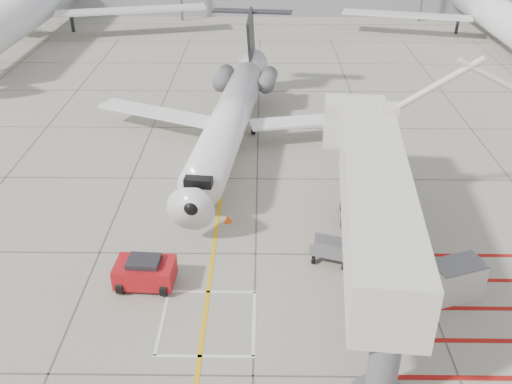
# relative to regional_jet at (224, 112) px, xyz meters

# --- Properties ---
(ground_plane) EXTENTS (260.00, 260.00, 0.00)m
(ground_plane) POSITION_rel_regional_jet_xyz_m (2.17, -14.46, -3.54)
(ground_plane) COLOR gray
(ground_plane) RESTS_ON ground
(regional_jet) EXTENTS (24.40, 29.30, 7.08)m
(regional_jet) POSITION_rel_regional_jet_xyz_m (0.00, 0.00, 0.00)
(regional_jet) COLOR white
(regional_jet) RESTS_ON ground_plane
(jet_bridge) EXTENTS (10.80, 19.81, 7.61)m
(jet_bridge) POSITION_rel_regional_jet_xyz_m (7.44, -13.14, 0.27)
(jet_bridge) COLOR silver
(jet_bridge) RESTS_ON ground_plane
(pushback_tug) EXTENTS (2.82, 1.86, 1.59)m
(pushback_tug) POSITION_rel_regional_jet_xyz_m (-2.96, -12.98, -2.75)
(pushback_tug) COLOR #AC1017
(pushback_tug) RESTS_ON ground_plane
(baggage_cart) EXTENTS (2.19, 1.74, 1.21)m
(baggage_cart) POSITION_rel_regional_jet_xyz_m (5.91, -11.00, -2.94)
(baggage_cart) COLOR #58585D
(baggage_cart) RESTS_ON ground_plane
(ground_power_unit) EXTENTS (2.63, 2.04, 1.83)m
(ground_power_unit) POSITION_rel_regional_jet_xyz_m (11.31, -13.55, -2.63)
(ground_power_unit) COLOR #BAB9B1
(ground_power_unit) RESTS_ON ground_plane
(cone_nose) EXTENTS (0.40, 0.40, 0.55)m
(cone_nose) POSITION_rel_regional_jet_xyz_m (0.61, -7.51, -3.26)
(cone_nose) COLOR #F5540C
(cone_nose) RESTS_ON ground_plane
(cone_side) EXTENTS (0.41, 0.41, 0.57)m
(cone_side) POSITION_rel_regional_jet_xyz_m (5.40, -9.61, -3.26)
(cone_side) COLOR #FF4A0D
(cone_side) RESTS_ON ground_plane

